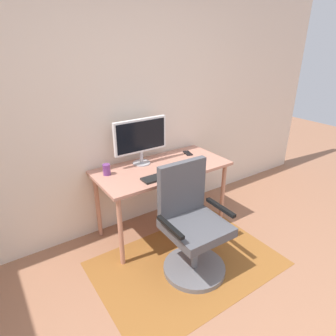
{
  "coord_description": "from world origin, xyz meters",
  "views": [
    {
      "loc": [
        -1.12,
        -0.45,
        1.92
      ],
      "look_at": [
        0.24,
        1.55,
        0.84
      ],
      "focal_mm": 31.04,
      "sensor_mm": 36.0,
      "label": 1
    }
  ],
  "objects": [
    {
      "name": "wall_back",
      "position": [
        0.0,
        2.2,
        1.3
      ],
      "size": [
        6.0,
        0.1,
        2.6
      ],
      "primitive_type": "cube",
      "color": "beige",
      "rests_on": "ground"
    },
    {
      "name": "monitor",
      "position": [
        0.21,
        1.99,
        1.02
      ],
      "size": [
        0.57,
        0.18,
        0.47
      ],
      "color": "#B2B2B7",
      "rests_on": "desk"
    },
    {
      "name": "coffee_cup",
      "position": [
        -0.2,
        1.94,
        0.79
      ],
      "size": [
        0.07,
        0.07,
        0.11
      ],
      "primitive_type": "cylinder",
      "color": "#70367F",
      "rests_on": "desk"
    },
    {
      "name": "desk",
      "position": [
        0.34,
        1.8,
        0.66
      ],
      "size": [
        1.36,
        0.65,
        0.74
      ],
      "color": "tan",
      "rests_on": "ground"
    },
    {
      "name": "cell_phone",
      "position": [
        0.78,
        1.94,
        0.74
      ],
      "size": [
        0.1,
        0.15,
        0.01
      ],
      "primitive_type": "cube",
      "rotation": [
        0.0,
        0.0,
        -0.26
      ],
      "color": "black",
      "rests_on": "desk"
    },
    {
      "name": "keyboard",
      "position": [
        0.22,
        1.6,
        0.75
      ],
      "size": [
        0.43,
        0.13,
        0.02
      ],
      "primitive_type": "cube",
      "color": "black",
      "rests_on": "desk"
    },
    {
      "name": "office_chair",
      "position": [
        0.22,
        1.15,
        0.4
      ],
      "size": [
        0.58,
        0.56,
        0.99
      ],
      "rotation": [
        0.0,
        0.0,
        -0.02
      ],
      "color": "slate",
      "rests_on": "ground"
    },
    {
      "name": "computer_mouse",
      "position": [
        0.53,
        1.61,
        0.76
      ],
      "size": [
        0.06,
        0.1,
        0.03
      ],
      "primitive_type": "ellipsoid",
      "color": "white",
      "rests_on": "desk"
    },
    {
      "name": "area_rug",
      "position": [
        0.21,
        1.19,
        0.0
      ],
      "size": [
        1.65,
        1.14,
        0.01
      ],
      "primitive_type": "cube",
      "color": "brown",
      "rests_on": "ground"
    }
  ]
}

